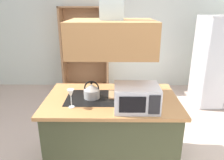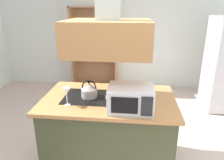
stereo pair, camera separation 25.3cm
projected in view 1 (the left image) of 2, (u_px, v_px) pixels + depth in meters
The scene contains 9 objects.
wall_back at pixel (111, 31), 5.03m from camera, with size 6.00×0.12×2.70m, color silver.
kitchen_island at pixel (112, 131), 2.65m from camera, with size 1.55×0.96×0.90m.
range_hood at pixel (112, 26), 2.22m from camera, with size 0.90×0.70×1.27m.
refrigerator at pixel (221, 62), 4.18m from camera, with size 0.90×0.78×1.75m.
dish_cabinet at pixel (86, 54), 5.00m from camera, with size 1.08×0.40×1.91m.
kettle at pixel (92, 91), 2.47m from camera, with size 0.19×0.19×0.21m.
cutting_board at pixel (123, 95), 2.56m from camera, with size 0.34×0.24×0.02m, color tan.
microwave at pixel (136, 97), 2.19m from camera, with size 0.46×0.35×0.26m.
wine_glass_on_counter at pixel (71, 94), 2.22m from camera, with size 0.08×0.08×0.21m.
Camera 1 is at (0.07, -2.13, 1.94)m, focal length 33.98 mm.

